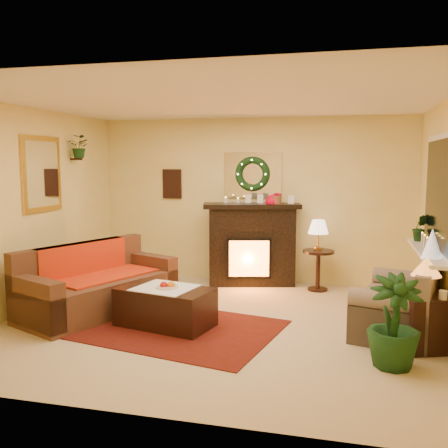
% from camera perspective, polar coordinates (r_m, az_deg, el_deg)
% --- Properties ---
extents(floor, '(5.00, 5.00, 0.00)m').
position_cam_1_polar(floor, '(6.06, -0.81, -11.26)').
color(floor, beige).
rests_on(floor, ground).
extents(ceiling, '(5.00, 5.00, 0.00)m').
position_cam_1_polar(ceiling, '(5.79, -0.86, 13.95)').
color(ceiling, white).
rests_on(ceiling, ground).
extents(wall_back, '(5.00, 5.00, 0.00)m').
position_cam_1_polar(wall_back, '(7.97, 3.30, 2.71)').
color(wall_back, '#EFD88C').
rests_on(wall_back, ground).
extents(wall_front, '(5.00, 5.00, 0.00)m').
position_cam_1_polar(wall_front, '(3.67, -9.85, -2.55)').
color(wall_front, '#EFD88C').
rests_on(wall_front, ground).
extents(wall_left, '(4.50, 4.50, 0.00)m').
position_cam_1_polar(wall_left, '(6.86, -21.48, 1.52)').
color(wall_left, '#EFD88C').
rests_on(wall_left, ground).
extents(area_rug, '(2.48, 2.05, 0.01)m').
position_cam_1_polar(area_rug, '(5.87, -5.31, -11.83)').
color(area_rug, '#3E0C10').
rests_on(area_rug, floor).
extents(sofa, '(1.60, 2.19, 0.86)m').
position_cam_1_polar(sofa, '(6.56, -14.09, -6.14)').
color(sofa, '#523A22').
rests_on(sofa, floor).
extents(red_throw, '(0.83, 1.35, 0.02)m').
position_cam_1_polar(red_throw, '(6.71, -13.96, -5.62)').
color(red_throw, '#B42617').
rests_on(red_throw, sofa).
extents(fireplace, '(1.38, 0.73, 1.21)m').
position_cam_1_polar(fireplace, '(7.79, 3.19, -2.95)').
color(fireplace, black).
rests_on(fireplace, floor).
extents(poinsettia, '(0.23, 0.23, 0.23)m').
position_cam_1_polar(poinsettia, '(7.66, 5.62, 2.51)').
color(poinsettia, red).
rests_on(poinsettia, fireplace).
extents(mantel_candle_a, '(0.07, 0.07, 0.20)m').
position_cam_1_polar(mantel_candle_a, '(7.77, 0.20, 2.31)').
color(mantel_candle_a, beige).
rests_on(mantel_candle_a, fireplace).
extents(mantel_candle_b, '(0.05, 0.05, 0.16)m').
position_cam_1_polar(mantel_candle_b, '(7.76, 1.63, 2.30)').
color(mantel_candle_b, white).
rests_on(mantel_candle_b, fireplace).
extents(mantel_mirror, '(0.92, 0.02, 0.72)m').
position_cam_1_polar(mantel_mirror, '(7.93, 3.30, 5.58)').
color(mantel_mirror, white).
rests_on(mantel_mirror, wall_back).
extents(wreath, '(0.55, 0.11, 0.55)m').
position_cam_1_polar(wreath, '(7.89, 3.24, 5.72)').
color(wreath, '#194719').
rests_on(wreath, wall_back).
extents(wall_art, '(0.32, 0.03, 0.48)m').
position_cam_1_polar(wall_art, '(8.29, -5.95, 4.59)').
color(wall_art, '#381E11').
rests_on(wall_art, wall_back).
extents(gold_mirror, '(0.03, 0.84, 1.00)m').
position_cam_1_polar(gold_mirror, '(7.07, -20.10, 5.39)').
color(gold_mirror, gold).
rests_on(gold_mirror, wall_left).
extents(hanging_plant, '(0.33, 0.28, 0.36)m').
position_cam_1_polar(hanging_plant, '(7.63, -16.12, 7.29)').
color(hanging_plant, '#194719').
rests_on(hanging_plant, wall_left).
extents(loveseat, '(1.12, 1.53, 0.80)m').
position_cam_1_polar(loveseat, '(6.01, 19.32, -7.66)').
color(loveseat, gray).
rests_on(loveseat, floor).
extents(window_frame, '(0.03, 1.86, 1.36)m').
position_cam_1_polar(window_frame, '(6.20, 23.40, 3.20)').
color(window_frame, white).
rests_on(window_frame, wall_right).
extents(window_glass, '(0.02, 1.70, 1.22)m').
position_cam_1_polar(window_glass, '(6.20, 23.26, 3.21)').
color(window_glass, black).
rests_on(window_glass, wall_right).
extents(window_sill, '(0.22, 1.86, 0.04)m').
position_cam_1_polar(window_sill, '(6.26, 22.14, -2.97)').
color(window_sill, white).
rests_on(window_sill, wall_right).
extents(mini_tree, '(0.22, 0.22, 0.33)m').
position_cam_1_polar(mini_tree, '(5.78, 22.68, -2.10)').
color(mini_tree, white).
rests_on(mini_tree, window_sill).
extents(sill_plant, '(0.25, 0.20, 0.46)m').
position_cam_1_polar(sill_plant, '(6.91, 21.52, -0.24)').
color(sill_plant, '#1C4D1B').
rests_on(sill_plant, window_sill).
extents(side_table_round, '(0.48, 0.48, 0.61)m').
position_cam_1_polar(side_table_round, '(7.59, 10.69, -5.07)').
color(side_table_round, '#351E0C').
rests_on(side_table_round, floor).
extents(lamp_cream, '(0.30, 0.30, 0.46)m').
position_cam_1_polar(lamp_cream, '(7.51, 10.71, -0.90)').
color(lamp_cream, beige).
rests_on(lamp_cream, side_table_round).
extents(end_table_square, '(0.59, 0.59, 0.56)m').
position_cam_1_polar(end_table_square, '(5.58, 21.82, -10.49)').
color(end_table_square, black).
rests_on(end_table_square, floor).
extents(lamp_tiffany, '(0.30, 0.30, 0.43)m').
position_cam_1_polar(lamp_tiffany, '(5.44, 22.08, -5.77)').
color(lamp_tiffany, orange).
rests_on(lamp_tiffany, end_table_square).
extents(coffee_table, '(1.19, 0.82, 0.45)m').
position_cam_1_polar(coffee_table, '(5.93, -6.73, -9.59)').
color(coffee_table, '#4F341E').
rests_on(coffee_table, floor).
extents(fruit_bowl, '(0.26, 0.26, 0.06)m').
position_cam_1_polar(fruit_bowl, '(5.85, -6.52, -7.39)').
color(fruit_bowl, silver).
rests_on(fruit_bowl, coffee_table).
extents(floor_palm, '(1.73, 1.73, 2.62)m').
position_cam_1_polar(floor_palm, '(4.96, 18.87, -10.38)').
color(floor_palm, '#2F652D').
rests_on(floor_palm, floor).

